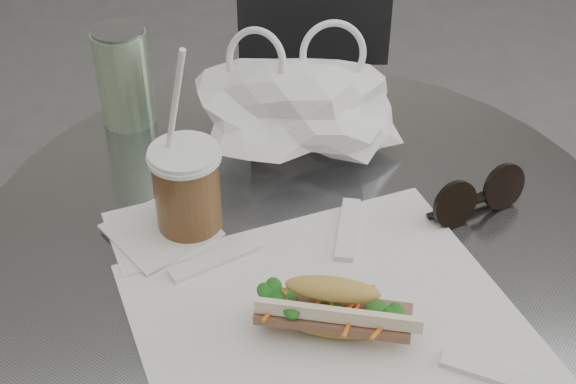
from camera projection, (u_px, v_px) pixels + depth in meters
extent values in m
cylinder|color=slate|center=(303.00, 235.00, 0.93)|extent=(0.76, 0.76, 0.02)
cylinder|color=#2B2B2D|center=(311.00, 282.00, 1.89)|extent=(0.36, 0.36, 0.02)
cylinder|color=#2B2B2D|center=(313.00, 207.00, 1.74)|extent=(0.06, 0.06, 0.48)
cylinder|color=#2B2B2D|center=(315.00, 114.00, 1.60)|extent=(0.41, 0.41, 0.02)
cube|color=#2B2B2D|center=(315.00, 2.00, 1.65)|extent=(0.32, 0.09, 0.28)
cube|color=white|center=(334.00, 333.00, 0.80)|extent=(0.43, 0.41, 0.00)
ellipsoid|color=gold|center=(333.00, 324.00, 0.79)|extent=(0.20, 0.13, 0.02)
cube|color=brown|center=(333.00, 314.00, 0.78)|extent=(0.16, 0.10, 0.01)
ellipsoid|color=gold|center=(332.00, 293.00, 0.77)|extent=(0.20, 0.13, 0.03)
cylinder|color=brown|center=(188.00, 194.00, 0.90)|extent=(0.07, 0.07, 0.10)
cylinder|color=white|center=(184.00, 154.00, 0.86)|extent=(0.08, 0.08, 0.01)
cylinder|color=white|center=(172.00, 123.00, 0.84)|extent=(0.04, 0.04, 0.19)
cylinder|color=black|center=(455.00, 205.00, 0.92)|extent=(0.06, 0.03, 0.06)
cylinder|color=black|center=(504.00, 187.00, 0.94)|extent=(0.06, 0.03, 0.06)
cube|color=black|center=(479.00, 201.00, 0.93)|extent=(0.02, 0.01, 0.01)
cube|color=white|center=(161.00, 233.00, 0.92)|extent=(0.13, 0.13, 0.01)
cube|color=white|center=(161.00, 230.00, 0.91)|extent=(0.14, 0.14, 0.00)
cylinder|color=#69A35F|center=(124.00, 78.00, 1.06)|extent=(0.07, 0.07, 0.13)
cylinder|color=slate|center=(117.00, 31.00, 1.02)|extent=(0.07, 0.07, 0.00)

